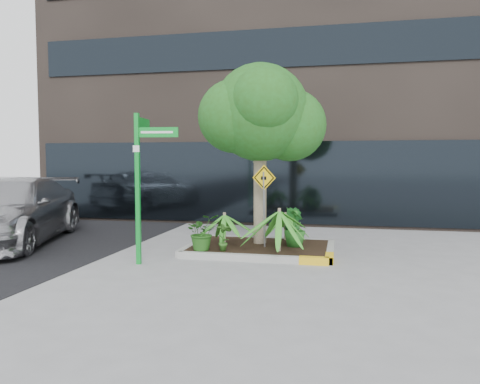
% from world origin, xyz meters
% --- Properties ---
extents(ground, '(80.00, 80.00, 0.00)m').
position_xyz_m(ground, '(0.00, 0.00, 0.00)').
color(ground, gray).
rests_on(ground, ground).
extents(asphalt_road, '(7.00, 80.00, 0.01)m').
position_xyz_m(asphalt_road, '(-6.50, 0.00, 0.01)').
color(asphalt_road, black).
rests_on(asphalt_road, ground).
extents(building, '(18.00, 8.00, 15.00)m').
position_xyz_m(building, '(0.50, 8.50, 7.50)').
color(building, '#2D2621').
rests_on(building, ground).
extents(planter, '(3.35, 2.36, 0.15)m').
position_xyz_m(planter, '(0.23, 0.27, 0.10)').
color(planter, '#9E9E99').
rests_on(planter, ground).
extents(tree, '(2.94, 2.61, 4.41)m').
position_xyz_m(tree, '(0.14, 0.60, 3.22)').
color(tree, gray).
rests_on(tree, ground).
extents(palm_front, '(1.05, 1.05, 1.17)m').
position_xyz_m(palm_front, '(0.72, -0.28, 1.02)').
color(palm_front, gray).
rests_on(palm_front, ground).
extents(palm_left, '(0.86, 0.86, 0.95)m').
position_xyz_m(palm_left, '(-0.60, 0.10, 0.86)').
color(palm_left, gray).
rests_on(palm_left, ground).
extents(palm_back, '(0.77, 0.77, 0.86)m').
position_xyz_m(palm_back, '(0.69, 1.14, 0.79)').
color(palm_back, gray).
rests_on(palm_back, ground).
extents(parked_car, '(3.78, 6.05, 1.63)m').
position_xyz_m(parked_car, '(-6.17, 0.06, 0.82)').
color(parked_car, '#A0A0A4').
rests_on(parked_car, ground).
extents(shrub_a, '(0.99, 0.99, 0.80)m').
position_xyz_m(shrub_a, '(-0.93, -0.55, 0.55)').
color(shrub_a, '#205017').
rests_on(shrub_a, planter).
extents(shrub_b, '(0.67, 0.67, 0.88)m').
position_xyz_m(shrub_b, '(1.00, 0.32, 0.59)').
color(shrub_b, '#20601D').
rests_on(shrub_b, planter).
extents(shrub_c, '(0.35, 0.35, 0.62)m').
position_xyz_m(shrub_c, '(-0.46, -0.55, 0.46)').
color(shrub_c, '#2D601D').
rests_on(shrub_c, planter).
extents(shrub_d, '(0.65, 0.65, 0.84)m').
position_xyz_m(shrub_d, '(0.90, 1.02, 0.57)').
color(shrub_d, '#1A5B21').
rests_on(shrub_d, planter).
extents(street_sign_post, '(0.95, 0.89, 3.05)m').
position_xyz_m(street_sign_post, '(-1.95, -1.43, 1.89)').
color(street_sign_post, '#0D972B').
rests_on(street_sign_post, ground).
extents(cattle_sign, '(0.55, 0.18, 1.86)m').
position_xyz_m(cattle_sign, '(0.33, 0.07, 1.41)').
color(cattle_sign, slate).
rests_on(cattle_sign, ground).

